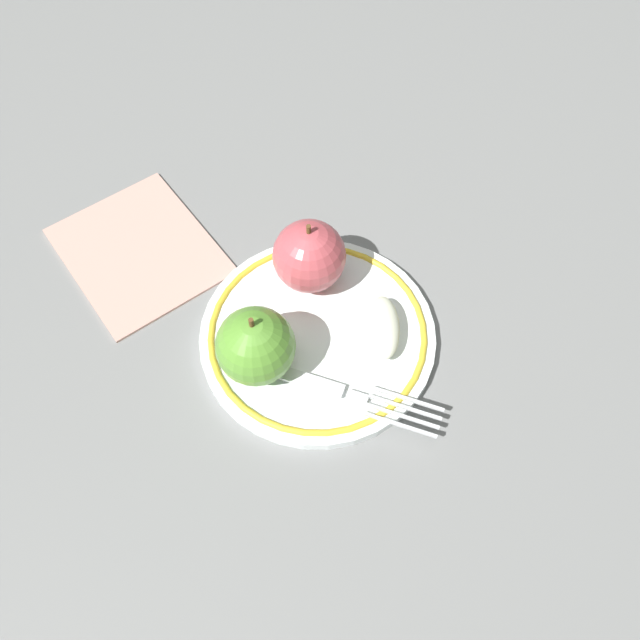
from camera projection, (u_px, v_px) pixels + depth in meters
ground_plane at (323, 330)px, 0.56m from camera, size 2.00×2.00×0.00m
plate at (320, 336)px, 0.55m from camera, size 0.21×0.21×0.01m
apple_red_whole at (256, 346)px, 0.50m from camera, size 0.07×0.07×0.07m
apple_second_whole at (309, 256)px, 0.55m from camera, size 0.07×0.07×0.07m
apple_slice_front at (384, 327)px, 0.54m from camera, size 0.07×0.05×0.02m
fork at (332, 389)px, 0.52m from camera, size 0.05×0.18×0.00m
napkin_folded at (138, 250)px, 0.61m from camera, size 0.18×0.20×0.01m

